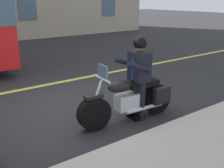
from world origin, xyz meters
TOP-DOWN VIEW (x-y plane):
  - ground_plane at (0.00, 0.00)m, footprint 80.00×80.00m
  - lane_center_stripe at (0.00, -2.00)m, footprint 60.00×0.16m
  - motorcycle_main at (-0.59, 1.23)m, footprint 2.22×0.70m
  - rider_main at (-0.78, 1.24)m, footprint 0.65×0.58m

SIDE VIEW (x-z plane):
  - ground_plane at x=0.00m, z-range 0.00..0.00m
  - lane_center_stripe at x=0.00m, z-range 0.00..0.01m
  - motorcycle_main at x=-0.59m, z-range -0.18..1.08m
  - rider_main at x=-0.78m, z-range 0.17..1.91m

